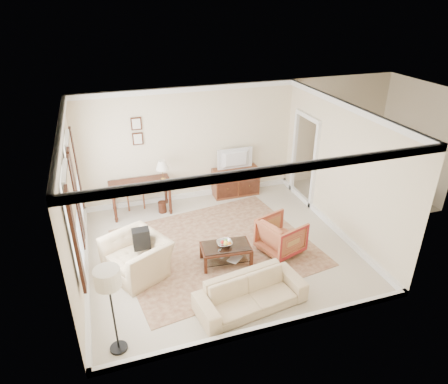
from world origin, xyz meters
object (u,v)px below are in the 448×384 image
sideboard (236,182)px  tv (236,153)px  writing_desk (140,187)px  coffee_table (226,250)px  club_armchair (137,251)px  sofa (251,289)px  striped_armchair (281,234)px

sideboard → tv: tv is taller
writing_desk → coffee_table: (1.31, -2.58, -0.38)m
coffee_table → club_armchair: (-1.70, 0.23, 0.19)m
sideboard → club_armchair: 3.86m
coffee_table → sofa: size_ratio=0.54×
writing_desk → striped_armchair: striped_armchair is taller
coffee_table → sofa: 1.31m
coffee_table → club_armchair: club_armchair is taller
sofa → striped_armchair: bearing=39.5°
writing_desk → tv: tv is taller
coffee_table → striped_armchair: 1.22m
tv → sofa: 4.32m
tv → club_armchair: size_ratio=0.78×
striped_armchair → sideboard: bearing=-17.7°
sideboard → club_armchair: bearing=-138.6°
striped_armchair → club_armchair: size_ratio=0.72×
writing_desk → striped_armchair: size_ratio=1.78×
writing_desk → sideboard: writing_desk is taller
writing_desk → sofa: bearing=-71.2°
writing_desk → striped_armchair: 3.60m
tv → sofa: (-1.18, -4.07, -0.82)m
sideboard → sofa: 4.26m
sideboard → tv: size_ratio=1.35×
striped_armchair → sofa: striped_armchair is taller
writing_desk → sideboard: (2.51, 0.20, -0.32)m
tv → coffee_table: tv is taller
coffee_table → club_armchair: 1.73m
sideboard → striped_armchair: size_ratio=1.46×
sideboard → striped_armchair: 2.75m
sideboard → writing_desk: bearing=-175.4°
coffee_table → sofa: bearing=-89.3°
writing_desk → sideboard: 2.53m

